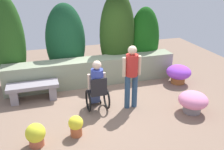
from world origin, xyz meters
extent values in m
plane|color=#836957|center=(0.00, 0.00, 0.00)|extent=(11.49, 11.49, 0.00)
cube|color=gray|center=(0.00, 1.43, 0.41)|extent=(5.25, 0.58, 0.82)
ellipsoid|color=#27551C|center=(-2.37, 2.08, 1.39)|extent=(0.99, 0.69, 2.77)
ellipsoid|color=#164527|center=(-0.68, 2.22, 1.21)|extent=(1.26, 0.88, 2.42)
ellipsoid|color=#264516|center=(0.96, 1.93, 1.38)|extent=(1.16, 0.82, 2.76)
ellipsoid|color=#155113|center=(1.94, 1.95, 1.12)|extent=(1.05, 0.73, 2.24)
cube|color=gray|center=(-2.30, 0.84, 0.19)|extent=(0.20, 0.40, 0.38)
cube|color=gray|center=(-1.30, 0.84, 0.19)|extent=(0.20, 0.40, 0.38)
cube|color=gray|center=(-1.80, 0.84, 0.43)|extent=(1.36, 0.48, 0.10)
cube|color=black|center=(-0.25, -0.16, 0.50)|extent=(0.40, 0.40, 0.06)
cube|color=black|center=(-0.25, -0.34, 0.73)|extent=(0.40, 0.04, 0.40)
cube|color=black|center=(-0.25, 0.16, 0.10)|extent=(0.28, 0.12, 0.03)
torus|color=black|center=(-0.49, -0.16, 0.28)|extent=(0.05, 0.56, 0.56)
torus|color=black|center=(-0.01, -0.16, 0.28)|extent=(0.05, 0.56, 0.56)
cylinder|color=black|center=(-0.39, 0.09, 0.05)|extent=(0.03, 0.10, 0.10)
cylinder|color=black|center=(-0.11, 0.09, 0.05)|extent=(0.03, 0.10, 0.10)
cube|color=#3C4978|center=(-0.25, -0.06, 0.61)|extent=(0.30, 0.40, 0.16)
cube|color=#3C4978|center=(-0.25, 0.14, 0.27)|extent=(0.26, 0.14, 0.43)
cylinder|color=#3948A9|center=(-0.25, -0.18, 0.86)|extent=(0.30, 0.30, 0.50)
cylinder|color=beige|center=(-0.44, -0.12, 0.78)|extent=(0.08, 0.08, 0.40)
cylinder|color=beige|center=(-0.06, -0.12, 0.78)|extent=(0.08, 0.08, 0.40)
sphere|color=beige|center=(-0.25, -0.18, 1.22)|extent=(0.22, 0.22, 0.22)
cylinder|color=navy|center=(0.51, -0.30, 0.45)|extent=(0.14, 0.14, 0.89)
cylinder|color=navy|center=(0.71, -0.30, 0.45)|extent=(0.14, 0.14, 0.89)
cylinder|color=red|center=(0.61, -0.30, 1.17)|extent=(0.30, 0.30, 0.55)
cylinder|color=beige|center=(0.41, -0.30, 1.14)|extent=(0.09, 0.09, 0.49)
cylinder|color=beige|center=(0.81, -0.30, 1.14)|extent=(0.09, 0.09, 0.49)
sphere|color=beige|center=(0.61, -0.30, 1.55)|extent=(0.22, 0.22, 0.22)
cylinder|color=#9B592C|center=(2.59, 0.67, 0.13)|extent=(0.43, 0.43, 0.25)
ellipsoid|color=#133B13|center=(2.59, 0.67, 0.31)|extent=(0.48, 0.48, 0.15)
ellipsoid|color=#9B43DB|center=(2.59, 0.67, 0.37)|extent=(0.77, 0.77, 0.42)
cylinder|color=#B55933|center=(-0.96, -1.10, 0.11)|extent=(0.25, 0.25, 0.23)
ellipsoid|color=#1C5119|center=(-0.96, -1.10, 0.27)|extent=(0.28, 0.28, 0.11)
ellipsoid|color=yellow|center=(-0.96, -1.10, 0.31)|extent=(0.32, 0.32, 0.32)
cylinder|color=gray|center=(2.00, -0.99, 0.11)|extent=(0.44, 0.44, 0.22)
ellipsoid|color=#1B461F|center=(2.00, -0.99, 0.27)|extent=(0.48, 0.48, 0.14)
ellipsoid|color=pink|center=(2.00, -0.99, 0.34)|extent=(0.73, 0.73, 0.40)
cylinder|color=#B85A3D|center=(-1.79, -1.20, 0.10)|extent=(0.30, 0.30, 0.19)
ellipsoid|color=#205626|center=(-1.79, -1.20, 0.24)|extent=(0.33, 0.33, 0.14)
ellipsoid|color=yellow|center=(-1.79, -1.20, 0.30)|extent=(0.40, 0.40, 0.40)
camera|label=1|loc=(-1.54, -5.60, 3.30)|focal=39.79mm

